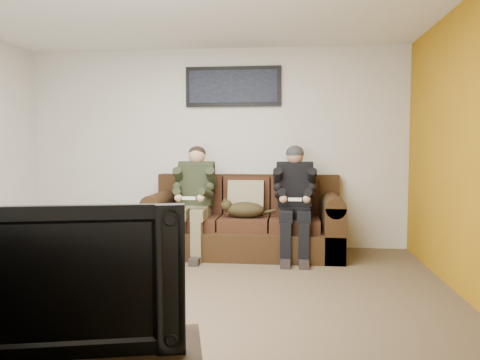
# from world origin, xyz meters

# --- Properties ---
(floor) EXTENTS (5.00, 5.00, 0.00)m
(floor) POSITION_xyz_m (0.00, 0.00, 0.00)
(floor) COLOR brown
(floor) RESTS_ON ground
(wall_back) EXTENTS (5.00, 0.00, 5.00)m
(wall_back) POSITION_xyz_m (0.00, 2.25, 1.30)
(wall_back) COLOR beige
(wall_back) RESTS_ON ground
(wall_front) EXTENTS (5.00, 0.00, 5.00)m
(wall_front) POSITION_xyz_m (0.00, -2.25, 1.30)
(wall_front) COLOR beige
(wall_front) RESTS_ON ground
(accent_wall_right) EXTENTS (0.00, 4.50, 4.50)m
(accent_wall_right) POSITION_xyz_m (2.49, 0.00, 1.30)
(accent_wall_right) COLOR #AA7411
(accent_wall_right) RESTS_ON ground
(sofa) EXTENTS (2.34, 1.01, 0.96)m
(sofa) POSITION_xyz_m (0.44, 1.83, 0.36)
(sofa) COLOR #311E0E
(sofa) RESTS_ON ground
(throw_pillow) EXTENTS (0.45, 0.21, 0.44)m
(throw_pillow) POSITION_xyz_m (0.44, 1.88, 0.68)
(throw_pillow) COLOR #8F845D
(throw_pillow) RESTS_ON sofa
(throw_blanket) EXTENTS (0.48, 0.23, 0.09)m
(throw_blanket) POSITION_xyz_m (-0.27, 2.13, 0.96)
(throw_blanket) COLOR tan
(throw_blanket) RESTS_ON sofa
(person_left) EXTENTS (0.51, 0.87, 1.32)m
(person_left) POSITION_xyz_m (-0.16, 1.64, 0.75)
(person_left) COLOR brown
(person_left) RESTS_ON sofa
(person_right) EXTENTS (0.51, 0.86, 1.33)m
(person_right) POSITION_xyz_m (1.04, 1.64, 0.75)
(person_right) COLOR black
(person_right) RESTS_ON sofa
(cat) EXTENTS (0.66, 0.26, 0.24)m
(cat) POSITION_xyz_m (0.43, 1.62, 0.57)
(cat) COLOR #46381B
(cat) RESTS_ON sofa
(framed_poster) EXTENTS (1.25, 0.05, 0.52)m
(framed_poster) POSITION_xyz_m (0.24, 2.22, 2.10)
(framed_poster) COLOR black
(framed_poster) RESTS_ON wall_back
(television) EXTENTS (1.15, 0.42, 0.66)m
(television) POSITION_xyz_m (-0.05, -1.95, 0.73)
(television) COLOR black
(television) RESTS_ON tv_stand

